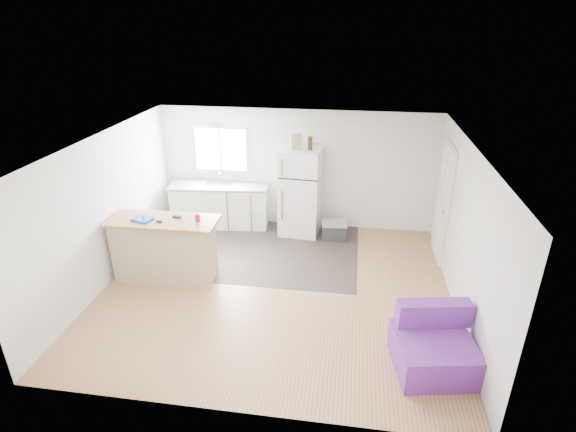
% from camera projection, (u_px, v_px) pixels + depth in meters
% --- Properties ---
extents(room, '(5.51, 5.01, 2.41)m').
position_uv_depth(room, '(275.00, 221.00, 6.76)').
color(room, olive).
rests_on(room, ground).
extents(vinyl_zone, '(4.05, 2.50, 0.00)m').
position_uv_depth(vinyl_zone, '(250.00, 249.00, 8.48)').
color(vinyl_zone, '#2C2521').
rests_on(vinyl_zone, floor).
extents(window, '(1.18, 0.06, 0.98)m').
position_uv_depth(window, '(221.00, 149.00, 9.07)').
color(window, white).
rests_on(window, back_wall).
extents(interior_door, '(0.11, 0.92, 2.10)m').
position_uv_depth(interior_door, '(443.00, 203.00, 7.87)').
color(interior_door, white).
rests_on(interior_door, right_wall).
extents(ceiling_fixture, '(0.30, 0.30, 0.07)m').
position_uv_depth(ceiling_fixture, '(216.00, 124.00, 7.53)').
color(ceiling_fixture, white).
rests_on(ceiling_fixture, ceiling).
extents(kitchen_cabinets, '(2.05, 0.81, 1.17)m').
position_uv_depth(kitchen_cabinets, '(220.00, 205.00, 9.25)').
color(kitchen_cabinets, white).
rests_on(kitchen_cabinets, floor).
extents(peninsula, '(1.76, 0.69, 1.07)m').
position_uv_depth(peninsula, '(165.00, 249.00, 7.35)').
color(peninsula, tan).
rests_on(peninsula, floor).
extents(refrigerator, '(0.81, 0.78, 1.73)m').
position_uv_depth(refrigerator, '(300.00, 192.00, 8.80)').
color(refrigerator, white).
rests_on(refrigerator, floor).
extents(cooler, '(0.51, 0.37, 0.37)m').
position_uv_depth(cooler, '(334.00, 230.00, 8.78)').
color(cooler, '#2C2C2E').
rests_on(cooler, floor).
extents(purple_seat, '(1.07, 1.03, 0.77)m').
position_uv_depth(purple_seat, '(433.00, 348.00, 5.56)').
color(purple_seat, purple).
rests_on(purple_seat, floor).
extents(cleaner_jug, '(0.14, 0.10, 0.31)m').
position_uv_depth(cleaner_jug, '(175.00, 272.00, 7.45)').
color(cleaner_jug, white).
rests_on(cleaner_jug, floor).
extents(mop, '(0.22, 0.34, 1.22)m').
position_uv_depth(mop, '(148.00, 268.00, 7.39)').
color(mop, green).
rests_on(mop, floor).
extents(red_cup, '(0.10, 0.10, 0.12)m').
position_uv_depth(red_cup, '(197.00, 218.00, 7.05)').
color(red_cup, red).
rests_on(red_cup, peninsula).
extents(blue_tray, '(0.35, 0.30, 0.04)m').
position_uv_depth(blue_tray, '(142.00, 219.00, 7.09)').
color(blue_tray, blue).
rests_on(blue_tray, peninsula).
extents(tool_a, '(0.15, 0.08, 0.03)m').
position_uv_depth(tool_a, '(177.00, 217.00, 7.18)').
color(tool_a, black).
rests_on(tool_a, peninsula).
extents(tool_b, '(0.11, 0.07, 0.03)m').
position_uv_depth(tool_b, '(159.00, 221.00, 7.03)').
color(tool_b, black).
rests_on(tool_b, peninsula).
extents(cardboard_box, '(0.22, 0.16, 0.30)m').
position_uv_depth(cardboard_box, '(296.00, 142.00, 8.33)').
color(cardboard_box, tan).
rests_on(cardboard_box, refrigerator).
extents(bottle_left, '(0.09, 0.09, 0.25)m').
position_uv_depth(bottle_left, '(311.00, 144.00, 8.31)').
color(bottle_left, '#371D0A').
rests_on(bottle_left, refrigerator).
extents(bottle_right, '(0.07, 0.07, 0.25)m').
position_uv_depth(bottle_right, '(310.00, 143.00, 8.33)').
color(bottle_right, '#371D0A').
rests_on(bottle_right, refrigerator).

